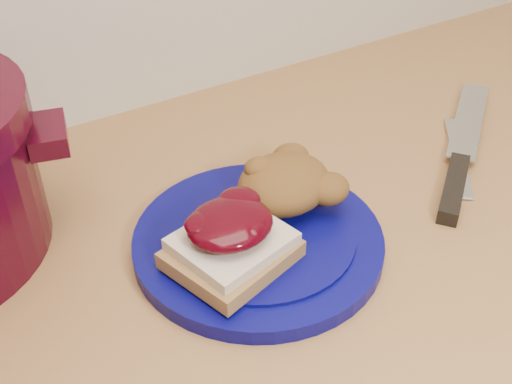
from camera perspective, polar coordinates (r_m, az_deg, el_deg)
plate at (r=0.61m, az=0.19°, el=-4.41°), size 0.28×0.28×0.02m
sandwich at (r=0.56m, az=-2.24°, el=-4.27°), size 0.12×0.11×0.05m
stuffing_mound at (r=0.62m, az=2.51°, el=0.74°), size 0.11×0.10×0.05m
chef_knife at (r=0.74m, az=17.54°, el=2.10°), size 0.25×0.20×0.02m
butter_knife at (r=0.77m, az=17.50°, el=3.11°), size 0.11×0.14×0.00m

